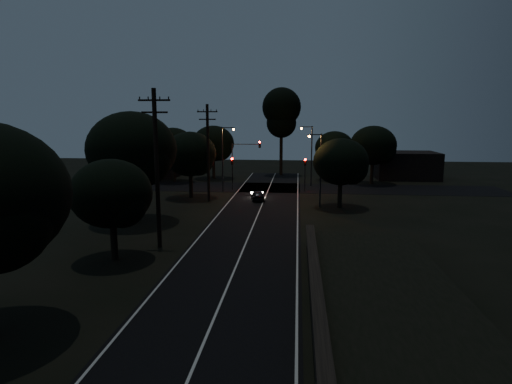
{
  "coord_description": "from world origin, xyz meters",
  "views": [
    {
      "loc": [
        3.67,
        -13.48,
        8.99
      ],
      "look_at": [
        0.0,
        24.0,
        2.5
      ],
      "focal_mm": 30.0,
      "sensor_mm": 36.0,
      "label": 1
    }
  ],
  "objects_px": {
    "signal_right": "(305,168)",
    "streetlight_c": "(319,165)",
    "utility_pole_mid": "(157,166)",
    "utility_pole_far": "(208,151)",
    "tall_pine": "(281,112)",
    "streetlight_a": "(224,155)",
    "streetlight_b": "(310,152)",
    "car": "(258,195)",
    "signal_mast": "(245,156)",
    "signal_left": "(232,168)"
  },
  "relations": [
    {
      "from": "tall_pine",
      "to": "streetlight_a",
      "type": "bearing_deg",
      "value": -110.36
    },
    {
      "from": "utility_pole_far",
      "to": "streetlight_b",
      "type": "height_order",
      "value": "utility_pole_far"
    },
    {
      "from": "signal_right",
      "to": "streetlight_b",
      "type": "distance_m",
      "value": 4.45
    },
    {
      "from": "streetlight_b",
      "to": "car",
      "type": "xyz_separation_m",
      "value": [
        -5.97,
        -10.95,
        -4.07
      ]
    },
    {
      "from": "utility_pole_mid",
      "to": "tall_pine",
      "type": "height_order",
      "value": "tall_pine"
    },
    {
      "from": "utility_pole_mid",
      "to": "signal_left",
      "type": "relative_size",
      "value": 2.68
    },
    {
      "from": "signal_mast",
      "to": "car",
      "type": "relative_size",
      "value": 1.88
    },
    {
      "from": "streetlight_a",
      "to": "streetlight_c",
      "type": "height_order",
      "value": "streetlight_a"
    },
    {
      "from": "utility_pole_mid",
      "to": "streetlight_c",
      "type": "distance_m",
      "value": 19.15
    },
    {
      "from": "streetlight_b",
      "to": "streetlight_c",
      "type": "relative_size",
      "value": 1.07
    },
    {
      "from": "utility_pole_mid",
      "to": "streetlight_c",
      "type": "xyz_separation_m",
      "value": [
        11.83,
        15.0,
        -1.39
      ]
    },
    {
      "from": "utility_pole_far",
      "to": "signal_left",
      "type": "bearing_deg",
      "value": 80.06
    },
    {
      "from": "signal_right",
      "to": "signal_mast",
      "type": "distance_m",
      "value": 7.66
    },
    {
      "from": "streetlight_b",
      "to": "car",
      "type": "bearing_deg",
      "value": -118.63
    },
    {
      "from": "utility_pole_mid",
      "to": "tall_pine",
      "type": "distance_m",
      "value": 40.83
    },
    {
      "from": "signal_mast",
      "to": "streetlight_b",
      "type": "xyz_separation_m",
      "value": [
        8.22,
        4.01,
        0.3
      ]
    },
    {
      "from": "signal_left",
      "to": "car",
      "type": "relative_size",
      "value": 1.24
    },
    {
      "from": "signal_mast",
      "to": "car",
      "type": "bearing_deg",
      "value": -72.05
    },
    {
      "from": "utility_pole_far",
      "to": "tall_pine",
      "type": "bearing_deg",
      "value": 73.07
    },
    {
      "from": "signal_right",
      "to": "streetlight_c",
      "type": "relative_size",
      "value": 0.55
    },
    {
      "from": "signal_left",
      "to": "signal_right",
      "type": "distance_m",
      "value": 9.2
    },
    {
      "from": "utility_pole_mid",
      "to": "car",
      "type": "bearing_deg",
      "value": 73.54
    },
    {
      "from": "tall_pine",
      "to": "streetlight_c",
      "type": "bearing_deg",
      "value": -79.07
    },
    {
      "from": "signal_mast",
      "to": "car",
      "type": "distance_m",
      "value": 8.21
    },
    {
      "from": "signal_right",
      "to": "signal_mast",
      "type": "relative_size",
      "value": 0.66
    },
    {
      "from": "signal_mast",
      "to": "streetlight_b",
      "type": "relative_size",
      "value": 0.78
    },
    {
      "from": "utility_pole_far",
      "to": "utility_pole_mid",
      "type": "bearing_deg",
      "value": -90.0
    },
    {
      "from": "signal_right",
      "to": "streetlight_a",
      "type": "distance_m",
      "value": 10.26
    },
    {
      "from": "streetlight_a",
      "to": "streetlight_c",
      "type": "distance_m",
      "value": 13.72
    },
    {
      "from": "streetlight_c",
      "to": "car",
      "type": "xyz_separation_m",
      "value": [
        -6.5,
        3.05,
        -3.79
      ]
    },
    {
      "from": "utility_pole_mid",
      "to": "utility_pole_far",
      "type": "xyz_separation_m",
      "value": [
        0.0,
        17.0,
        -0.25
      ]
    },
    {
      "from": "utility_pole_mid",
      "to": "streetlight_c",
      "type": "bearing_deg",
      "value": 51.74
    },
    {
      "from": "car",
      "to": "signal_right",
      "type": "bearing_deg",
      "value": -136.96
    },
    {
      "from": "signal_right",
      "to": "signal_left",
      "type": "bearing_deg",
      "value": 180.0
    },
    {
      "from": "signal_mast",
      "to": "utility_pole_mid",
      "type": "bearing_deg",
      "value": -97.04
    },
    {
      "from": "signal_right",
      "to": "tall_pine",
      "type": "bearing_deg",
      "value": 103.49
    },
    {
      "from": "signal_left",
      "to": "streetlight_a",
      "type": "xyz_separation_m",
      "value": [
        -0.71,
        -1.99,
        1.8
      ]
    },
    {
      "from": "signal_right",
      "to": "streetlight_a",
      "type": "bearing_deg",
      "value": -168.66
    },
    {
      "from": "signal_right",
      "to": "streetlight_c",
      "type": "bearing_deg",
      "value": -82.98
    },
    {
      "from": "utility_pole_mid",
      "to": "streetlight_b",
      "type": "xyz_separation_m",
      "value": [
        11.31,
        29.0,
        -1.1
      ]
    },
    {
      "from": "streetlight_c",
      "to": "signal_right",
      "type": "bearing_deg",
      "value": 97.02
    },
    {
      "from": "tall_pine",
      "to": "car",
      "type": "relative_size",
      "value": 4.16
    },
    {
      "from": "signal_mast",
      "to": "tall_pine",
      "type": "bearing_deg",
      "value": 75.38
    },
    {
      "from": "utility_pole_mid",
      "to": "streetlight_b",
      "type": "distance_m",
      "value": 31.15
    },
    {
      "from": "signal_left",
      "to": "streetlight_b",
      "type": "distance_m",
      "value": 10.84
    },
    {
      "from": "streetlight_a",
      "to": "car",
      "type": "bearing_deg",
      "value": -46.82
    },
    {
      "from": "streetlight_b",
      "to": "tall_pine",
      "type": "bearing_deg",
      "value": 111.38
    },
    {
      "from": "signal_left",
      "to": "streetlight_c",
      "type": "height_order",
      "value": "streetlight_c"
    },
    {
      "from": "tall_pine",
      "to": "streetlight_a",
      "type": "relative_size",
      "value": 1.73
    },
    {
      "from": "utility_pole_far",
      "to": "streetlight_b",
      "type": "xyz_separation_m",
      "value": [
        11.31,
        12.0,
        -0.85
      ]
    }
  ]
}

